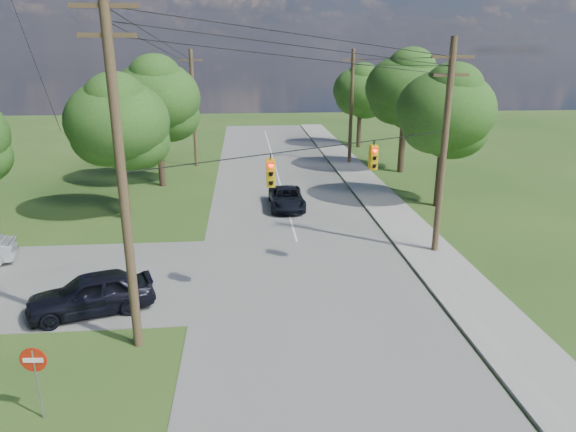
{
  "coord_description": "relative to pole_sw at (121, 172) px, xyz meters",
  "views": [
    {
      "loc": [
        -0.71,
        -15.79,
        9.88
      ],
      "look_at": [
        1.08,
        5.0,
        3.13
      ],
      "focal_mm": 32.0,
      "sensor_mm": 36.0,
      "label": 1
    }
  ],
  "objects": [
    {
      "name": "tree_w_mid",
      "position": [
        -2.4,
        22.6,
        0.35
      ],
      "size": [
        6.4,
        6.4,
        9.22
      ],
      "color": "#473323",
      "rests_on": "ground"
    },
    {
      "name": "pole_sw",
      "position": [
        0.0,
        0.0,
        0.0
      ],
      "size": [
        2.0,
        0.32,
        12.0
      ],
      "color": "brown",
      "rests_on": "ground"
    },
    {
      "name": "car_main_north",
      "position": [
        6.57,
        15.92,
        -5.54
      ],
      "size": [
        2.21,
        4.76,
        1.32
      ],
      "primitive_type": "imported",
      "rotation": [
        0.0,
        0.0,
        0.0
      ],
      "color": "black",
      "rests_on": "main_road"
    },
    {
      "name": "car_cross_dark",
      "position": [
        -2.23,
        2.52,
        -5.38
      ],
      "size": [
        5.13,
        3.34,
        1.62
      ],
      "primitive_type": "imported",
      "rotation": [
        0.0,
        0.0,
        -1.25
      ],
      "color": "black",
      "rests_on": "cross_road"
    },
    {
      "name": "do_not_enter_sign",
      "position": [
        -1.97,
        -3.6,
        -4.58
      ],
      "size": [
        0.75,
        0.1,
        2.25
      ],
      "rotation": [
        0.0,
        0.0,
        -0.07
      ],
      "color": "gray",
      "rests_on": "ground"
    },
    {
      "name": "pole_north_w",
      "position": [
        -0.4,
        29.6,
        -1.1
      ],
      "size": [
        2.0,
        0.32,
        10.0
      ],
      "color": "brown",
      "rests_on": "ground"
    },
    {
      "name": "pole_north_e",
      "position": [
        13.5,
        29.6,
        -1.1
      ],
      "size": [
        2.0,
        0.32,
        10.0
      ],
      "color": "brown",
      "rests_on": "ground"
    },
    {
      "name": "power_lines",
      "position": [
        6.1,
        11.14,
        2.93
      ],
      "size": [
        13.93,
        29.62,
        4.93
      ],
      "color": "black",
      "rests_on": "ground"
    },
    {
      "name": "tree_w_far",
      "position": [
        -4.4,
        32.6,
        0.02
      ],
      "size": [
        6.0,
        6.0,
        8.73
      ],
      "color": "#473323",
      "rests_on": "ground"
    },
    {
      "name": "tree_e_mid",
      "position": [
        17.1,
        25.6,
        0.68
      ],
      "size": [
        6.6,
        6.6,
        9.64
      ],
      "color": "#473323",
      "rests_on": "ground"
    },
    {
      "name": "pole_ne",
      "position": [
        13.5,
        7.6,
        -0.76
      ],
      "size": [
        2.0,
        0.32,
        10.5
      ],
      "color": "brown",
      "rests_on": "ground"
    },
    {
      "name": "main_road",
      "position": [
        6.6,
        4.6,
        -6.21
      ],
      "size": [
        10.0,
        100.0,
        0.03
      ],
      "primitive_type": "cube",
      "color": "gray",
      "rests_on": "ground"
    },
    {
      "name": "tree_e_near",
      "position": [
        16.6,
        15.6,
        0.02
      ],
      "size": [
        6.2,
        6.2,
        8.81
      ],
      "color": "#473323",
      "rests_on": "ground"
    },
    {
      "name": "tree_w_near",
      "position": [
        -3.4,
        14.6,
        -0.3
      ],
      "size": [
        6.0,
        6.0,
        8.4
      ],
      "color": "#473323",
      "rests_on": "ground"
    },
    {
      "name": "ground",
      "position": [
        4.6,
        -0.4,
        -6.23
      ],
      "size": [
        140.0,
        140.0,
        0.0
      ],
      "primitive_type": "plane",
      "color": "#284C19",
      "rests_on": "ground"
    },
    {
      "name": "tree_e_far",
      "position": [
        16.1,
        37.6,
        -0.31
      ],
      "size": [
        5.8,
        5.8,
        8.32
      ],
      "color": "#473323",
      "rests_on": "ground"
    },
    {
      "name": "traffic_signals",
      "position": [
        7.15,
        4.03,
        -0.73
      ],
      "size": [
        4.91,
        3.27,
        1.05
      ],
      "color": "#E8B20D",
      "rests_on": "ground"
    },
    {
      "name": "sidewalk_east",
      "position": [
        13.3,
        4.6,
        -6.17
      ],
      "size": [
        2.6,
        100.0,
        0.12
      ],
      "primitive_type": "cube",
      "color": "#A29F97",
      "rests_on": "ground"
    }
  ]
}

